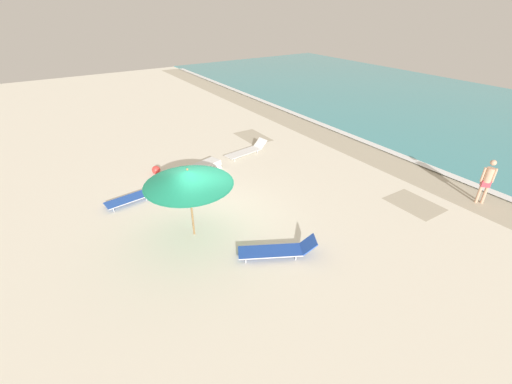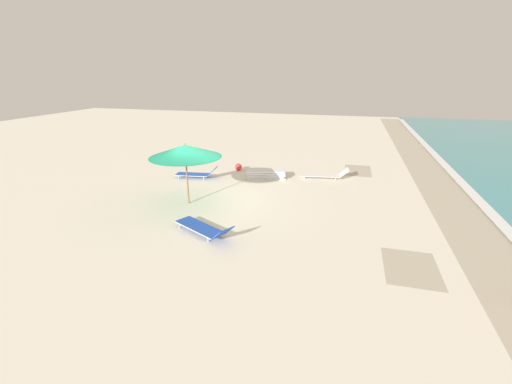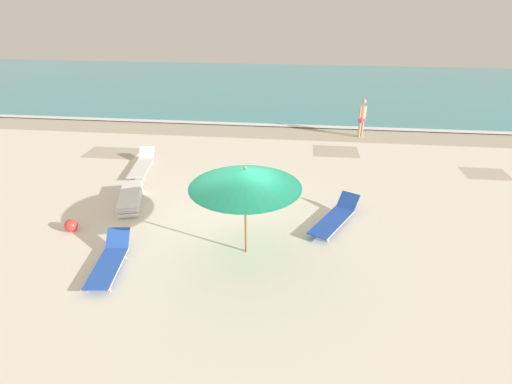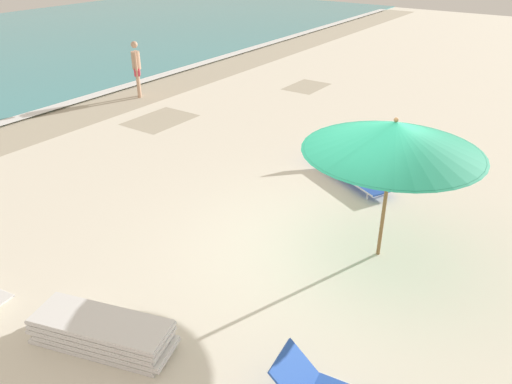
% 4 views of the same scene
% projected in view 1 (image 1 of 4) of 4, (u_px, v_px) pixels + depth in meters
% --- Properties ---
extents(ground_plane, '(60.00, 60.00, 0.16)m').
position_uv_depth(ground_plane, '(211.00, 222.00, 11.97)').
color(ground_plane, silver).
extents(ocean_water, '(60.00, 19.98, 0.07)m').
position_uv_depth(ocean_water, '(500.00, 121.00, 21.38)').
color(ocean_water, teal).
rests_on(ocean_water, ground_plane).
extents(beach_umbrella, '(2.73, 2.73, 2.39)m').
position_uv_depth(beach_umbrella, '(188.00, 178.00, 10.21)').
color(beach_umbrella, olive).
rests_on(beach_umbrella, ground_plane).
extents(lounger_stack, '(1.14, 2.01, 0.41)m').
position_uv_depth(lounger_stack, '(202.00, 169.00, 15.05)').
color(lounger_stack, white).
rests_on(lounger_stack, ground_plane).
extents(sun_lounger_under_umbrella, '(0.86, 2.07, 0.57)m').
position_uv_depth(sun_lounger_under_umbrella, '(133.00, 196.00, 12.95)').
color(sun_lounger_under_umbrella, blue).
rests_on(sun_lounger_under_umbrella, ground_plane).
extents(sun_lounger_beside_umbrella, '(0.93, 2.35, 0.56)m').
position_uv_depth(sun_lounger_beside_umbrella, '(247.00, 151.00, 16.84)').
color(sun_lounger_beside_umbrella, white).
rests_on(sun_lounger_beside_umbrella, ground_plane).
extents(sun_lounger_near_water_left, '(1.62, 2.33, 0.56)m').
position_uv_depth(sun_lounger_near_water_left, '(278.00, 250.00, 10.20)').
color(sun_lounger_near_water_left, blue).
rests_on(sun_lounger_near_water_left, ground_plane).
extents(beachgoer_wading_adult, '(0.35, 0.34, 1.76)m').
position_uv_depth(beachgoer_wading_adult, '(487.00, 179.00, 12.47)').
color(beachgoer_wading_adult, tan).
rests_on(beachgoer_wading_adult, ground_plane).
extents(beach_ball, '(0.36, 0.36, 0.36)m').
position_uv_depth(beach_ball, '(156.00, 170.00, 15.01)').
color(beach_ball, red).
rests_on(beach_ball, ground_plane).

